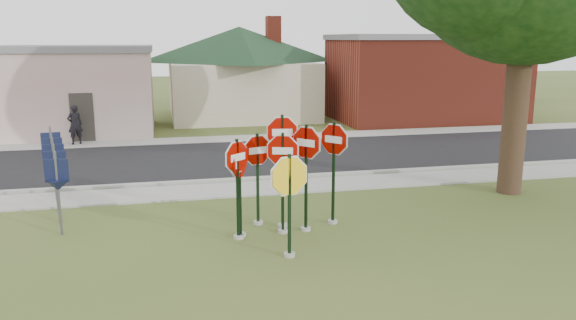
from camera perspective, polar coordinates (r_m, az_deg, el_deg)
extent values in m
plane|color=#3A4E1D|center=(12.09, 0.47, -9.74)|extent=(120.00, 120.00, 0.00)
cube|color=gray|center=(17.21, -3.73, -2.92)|extent=(60.00, 1.60, 0.06)
cube|color=black|center=(21.54, -5.62, 0.11)|extent=(60.00, 7.00, 0.04)
cube|color=gray|center=(25.74, -6.83, 2.10)|extent=(60.00, 1.60, 0.06)
cube|color=gray|center=(18.15, -4.23, -2.00)|extent=(60.00, 0.20, 0.14)
cylinder|color=#98958D|center=(13.45, -0.52, -7.23)|extent=(0.24, 0.24, 0.08)
cube|color=black|center=(13.11, -0.53, -2.42)|extent=(0.07, 0.07, 2.41)
cylinder|color=white|center=(12.94, -0.54, 0.96)|extent=(0.99, 0.36, 1.04)
cylinder|color=#8A0600|center=(12.94, -0.54, 0.96)|extent=(0.92, 0.34, 0.96)
cube|color=white|center=(12.94, -0.54, 0.96)|extent=(0.46, 0.17, 0.17)
cylinder|color=#98958D|center=(12.06, 0.14, -9.59)|extent=(0.24, 0.24, 0.08)
cube|color=black|center=(11.70, 0.14, -4.72)|extent=(0.07, 0.06, 2.22)
cylinder|color=white|center=(11.53, 0.14, -1.66)|extent=(1.14, 0.30, 1.17)
cylinder|color=yellow|center=(11.53, 0.14, -1.66)|extent=(1.06, 0.28, 1.09)
cylinder|color=#98958D|center=(13.13, -5.04, -7.77)|extent=(0.24, 0.24, 0.08)
cube|color=black|center=(12.79, -5.13, -3.02)|extent=(0.08, 0.08, 2.34)
cylinder|color=white|center=(12.61, -5.20, 0.30)|extent=(0.79, 0.68, 1.02)
cylinder|color=#8A0600|center=(12.61, -5.20, 0.30)|extent=(0.73, 0.63, 0.95)
cube|color=white|center=(12.61, -5.20, 0.30)|extent=(0.36, 0.31, 0.16)
cylinder|color=#98958D|center=(13.61, 1.82, -7.01)|extent=(0.24, 0.24, 0.08)
cube|color=black|center=(13.25, 1.85, -1.89)|extent=(0.08, 0.08, 2.58)
cylinder|color=white|center=(13.06, 1.88, 1.77)|extent=(0.71, 0.82, 1.07)
cylinder|color=#8A0600|center=(13.06, 1.88, 1.77)|extent=(0.66, 0.76, 0.99)
cube|color=white|center=(13.06, 1.88, 1.77)|extent=(0.33, 0.38, 0.17)
cylinder|color=#98958D|center=(13.85, -0.57, -6.65)|extent=(0.24, 0.24, 0.08)
cube|color=black|center=(13.47, -0.58, -1.22)|extent=(0.07, 0.06, 2.78)
cylinder|color=white|center=(13.28, -0.59, 2.84)|extent=(1.04, 0.15, 1.05)
cylinder|color=#8A0600|center=(13.28, -0.59, 2.84)|extent=(0.96, 0.15, 0.97)
cube|color=white|center=(13.28, -0.59, 2.84)|extent=(0.48, 0.07, 0.17)
cylinder|color=#98958D|center=(14.07, -3.05, -6.36)|extent=(0.24, 0.24, 0.08)
cube|color=black|center=(13.76, -3.10, -1.99)|extent=(0.07, 0.07, 2.29)
cylinder|color=white|center=(13.60, -3.14, 0.99)|extent=(0.98, 0.33, 1.03)
cylinder|color=#8A0600|center=(13.60, -3.14, 0.99)|extent=(0.91, 0.31, 0.95)
cube|color=white|center=(13.60, -3.14, 0.99)|extent=(0.45, 0.15, 0.16)
cylinder|color=#98958D|center=(14.16, 4.56, -6.26)|extent=(0.24, 0.24, 0.08)
cube|color=black|center=(13.82, 4.64, -1.38)|extent=(0.08, 0.08, 2.56)
cylinder|color=white|center=(13.65, 4.71, 2.10)|extent=(0.68, 0.84, 1.06)
cylinder|color=#8A0600|center=(13.65, 4.71, 2.10)|extent=(0.63, 0.78, 0.98)
cube|color=white|center=(13.65, 4.71, 2.10)|extent=(0.31, 0.39, 0.17)
cylinder|color=#98958D|center=(13.26, -4.83, -7.57)|extent=(0.24, 0.24, 0.08)
cube|color=black|center=(12.95, -4.91, -3.27)|extent=(0.08, 0.08, 2.14)
cylinder|color=white|center=(12.78, -4.97, -0.37)|extent=(0.58, 0.81, 0.98)
cylinder|color=#8A0600|center=(12.78, -4.97, -0.37)|extent=(0.54, 0.75, 0.91)
cube|color=white|center=(12.78, -4.97, -0.37)|extent=(0.27, 0.38, 0.16)
cube|color=#59595E|center=(14.08, -22.29, -3.19)|extent=(0.05, 0.05, 2.00)
cube|color=black|center=(13.95, -22.47, -1.01)|extent=(0.55, 0.13, 0.55)
cone|color=black|center=(14.03, -22.35, -2.40)|extent=(0.65, 0.65, 0.25)
cube|color=#59595E|center=(15.07, -22.44, -2.23)|extent=(0.05, 0.05, 2.00)
cube|color=black|center=(14.95, -22.61, -0.19)|extent=(0.55, 0.09, 0.55)
cone|color=black|center=(15.02, -22.50, -1.49)|extent=(0.62, 0.62, 0.25)
cube|color=#59595E|center=(16.06, -22.57, -1.39)|extent=(0.05, 0.05, 2.00)
cube|color=black|center=(15.95, -22.73, 0.53)|extent=(0.55, 0.05, 0.55)
cone|color=black|center=(16.02, -22.63, -0.69)|extent=(0.58, 0.58, 0.25)
cube|color=#59595E|center=(17.06, -22.69, -0.65)|extent=(0.05, 0.05, 2.00)
cube|color=black|center=(16.95, -22.84, 1.17)|extent=(0.55, 0.05, 0.55)
cone|color=black|center=(17.02, -22.74, 0.01)|extent=(0.58, 0.58, 0.25)
cube|color=#59595E|center=(18.06, -22.79, 0.02)|extent=(0.05, 0.05, 2.00)
cube|color=black|center=(17.96, -22.94, 1.73)|extent=(0.55, 0.09, 0.55)
cone|color=black|center=(18.02, -22.84, 0.64)|extent=(0.62, 0.62, 0.25)
cube|color=beige|center=(29.72, -25.36, 6.20)|extent=(12.00, 6.00, 4.00)
cube|color=slate|center=(29.62, -25.72, 10.14)|extent=(12.20, 6.20, 0.30)
cube|color=#332D28|center=(26.38, -20.16, 4.03)|extent=(1.00, 0.10, 2.20)
cube|color=beige|center=(33.36, -4.87, 7.17)|extent=(8.00, 8.00, 3.20)
pyramid|color=black|center=(33.23, -4.99, 13.36)|extent=(11.60, 11.60, 2.00)
cube|color=maroon|center=(33.56, -1.51, 13.05)|extent=(0.80, 0.80, 1.60)
cube|color=maroon|center=(32.90, 13.70, 7.93)|extent=(10.00, 6.00, 4.50)
cube|color=slate|center=(32.82, 13.91, 12.02)|extent=(10.20, 6.20, 0.30)
cube|color=white|center=(29.36, 12.76, 8.18)|extent=(2.00, 0.08, 0.90)
cylinder|color=black|center=(17.66, 22.22, 6.11)|extent=(0.70, 0.70, 5.83)
cylinder|color=black|center=(44.41, 21.08, 8.17)|extent=(0.50, 0.50, 4.00)
sphere|color=black|center=(44.36, 21.44, 12.81)|extent=(5.60, 5.60, 5.60)
imported|color=black|center=(25.80, -20.83, 3.39)|extent=(0.72, 0.60, 1.70)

